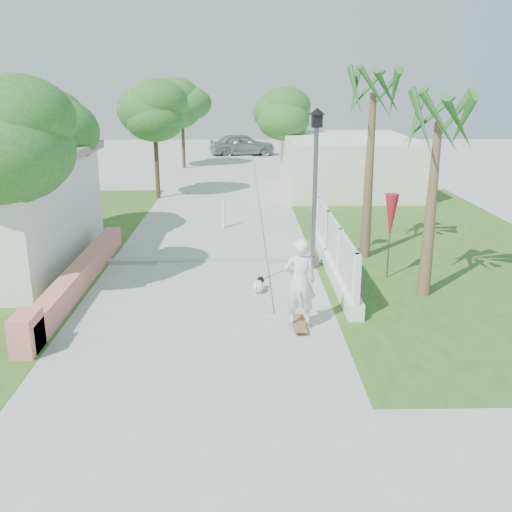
{
  "coord_description": "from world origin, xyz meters",
  "views": [
    {
      "loc": [
        0.93,
        -10.03,
        5.03
      ],
      "look_at": [
        1.22,
        2.98,
        1.1
      ],
      "focal_mm": 40.0,
      "sensor_mm": 36.0,
      "label": 1
    }
  ],
  "objects_px": {
    "street_lamp": "(315,183)",
    "bollard": "(223,214)",
    "patio_umbrella": "(391,217)",
    "parked_car": "(242,144)",
    "skateboarder": "(280,277)",
    "dog": "(259,285)"
  },
  "relations": [
    {
      "from": "patio_umbrella",
      "to": "skateboarder",
      "type": "height_order",
      "value": "patio_umbrella"
    },
    {
      "from": "patio_umbrella",
      "to": "street_lamp",
      "type": "bearing_deg",
      "value": 152.24
    },
    {
      "from": "skateboarder",
      "to": "dog",
      "type": "xyz_separation_m",
      "value": [
        -0.44,
        1.29,
        -0.65
      ]
    },
    {
      "from": "patio_umbrella",
      "to": "parked_car",
      "type": "relative_size",
      "value": 0.48
    },
    {
      "from": "skateboarder",
      "to": "parked_car",
      "type": "height_order",
      "value": "skateboarder"
    },
    {
      "from": "skateboarder",
      "to": "dog",
      "type": "relative_size",
      "value": 4.59
    },
    {
      "from": "dog",
      "to": "bollard",
      "type": "bearing_deg",
      "value": 115.95
    },
    {
      "from": "street_lamp",
      "to": "bollard",
      "type": "distance_m",
      "value": 5.56
    },
    {
      "from": "street_lamp",
      "to": "skateboarder",
      "type": "height_order",
      "value": "street_lamp"
    },
    {
      "from": "skateboarder",
      "to": "parked_car",
      "type": "distance_m",
      "value": 30.36
    },
    {
      "from": "street_lamp",
      "to": "bollard",
      "type": "height_order",
      "value": "street_lamp"
    },
    {
      "from": "skateboarder",
      "to": "parked_car",
      "type": "bearing_deg",
      "value": -90.66
    },
    {
      "from": "bollard",
      "to": "patio_umbrella",
      "type": "bearing_deg",
      "value": -50.09
    },
    {
      "from": "dog",
      "to": "patio_umbrella",
      "type": "bearing_deg",
      "value": 35.12
    },
    {
      "from": "bollard",
      "to": "dog",
      "type": "height_order",
      "value": "bollard"
    },
    {
      "from": "patio_umbrella",
      "to": "bollard",
      "type": "bearing_deg",
      "value": 129.91
    },
    {
      "from": "street_lamp",
      "to": "patio_umbrella",
      "type": "height_order",
      "value": "street_lamp"
    },
    {
      "from": "skateboarder",
      "to": "parked_car",
      "type": "relative_size",
      "value": 0.58
    },
    {
      "from": "bollard",
      "to": "parked_car",
      "type": "distance_m",
      "value": 22.4
    },
    {
      "from": "bollard",
      "to": "skateboarder",
      "type": "relative_size",
      "value": 0.4
    },
    {
      "from": "street_lamp",
      "to": "skateboarder",
      "type": "relative_size",
      "value": 1.62
    },
    {
      "from": "parked_car",
      "to": "patio_umbrella",
      "type": "bearing_deg",
      "value": 176.23
    }
  ]
}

